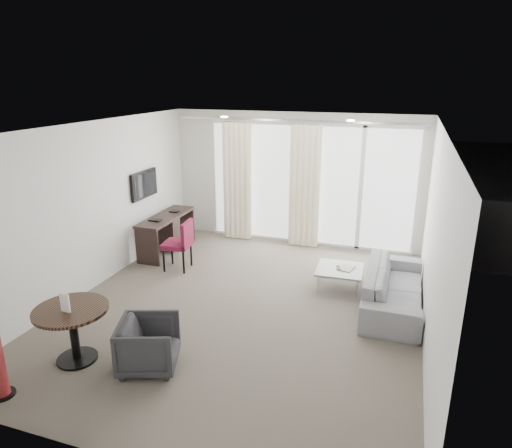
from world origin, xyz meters
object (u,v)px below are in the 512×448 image
(tub_armchair, at_px, (149,344))
(rattan_chair_a, at_px, (340,204))
(desk, at_px, (167,234))
(desk_chair, at_px, (177,245))
(round_table, at_px, (74,334))
(coffee_table, at_px, (339,278))
(rattan_chair_b, at_px, (408,206))
(sofa, at_px, (394,287))

(tub_armchair, height_order, rattan_chair_a, rattan_chair_a)
(desk, height_order, tub_armchair, desk)
(desk_chair, xyz_separation_m, round_table, (0.14, -2.83, -0.10))
(desk, relative_size, tub_armchair, 2.30)
(desk_chair, xyz_separation_m, coffee_table, (2.81, 0.16, -0.28))
(rattan_chair_b, bearing_deg, rattan_chair_a, 179.41)
(desk, distance_m, sofa, 4.34)
(coffee_table, bearing_deg, rattan_chair_a, 98.65)
(round_table, height_order, coffee_table, round_table)
(coffee_table, height_order, rattan_chair_b, rattan_chair_b)
(round_table, bearing_deg, desk, 101.77)
(desk_chair, relative_size, round_table, 1.04)
(round_table, height_order, sofa, round_table)
(coffee_table, bearing_deg, desk_chair, -176.66)
(rattan_chair_b, bearing_deg, sofa, -95.43)
(rattan_chair_a, relative_size, rattan_chair_b, 0.87)
(coffee_table, bearing_deg, sofa, -24.33)
(sofa, bearing_deg, coffee_table, 65.67)
(sofa, bearing_deg, round_table, 126.63)
(desk_chair, distance_m, round_table, 2.84)
(tub_armchair, xyz_separation_m, rattan_chair_b, (2.72, 6.56, 0.16))
(coffee_table, bearing_deg, round_table, -131.70)
(sofa, bearing_deg, tub_armchair, 133.40)
(desk, height_order, round_table, desk)
(round_table, xyz_separation_m, rattan_chair_b, (3.63, 6.71, 0.11))
(round_table, xyz_separation_m, rattan_chair_a, (2.11, 6.63, 0.06))
(round_table, relative_size, rattan_chair_a, 1.07)
(desk, relative_size, rattan_chair_a, 1.91)
(desk_chair, height_order, rattan_chair_b, rattan_chair_b)
(desk, height_order, sofa, desk)
(desk, relative_size, round_table, 1.78)
(desk, xyz_separation_m, sofa, (4.25, -0.91, -0.06))
(round_table, bearing_deg, sofa, 36.63)
(round_table, bearing_deg, desk_chair, 92.91)
(tub_armchair, height_order, coffee_table, tub_armchair)
(tub_armchair, bearing_deg, desk_chair, 1.87)
(round_table, distance_m, tub_armchair, 0.92)
(round_table, xyz_separation_m, sofa, (3.51, 2.61, -0.04))
(coffee_table, bearing_deg, desk, 171.21)
(round_table, height_order, rattan_chair_b, rattan_chair_b)
(round_table, xyz_separation_m, coffee_table, (2.67, 2.99, -0.18))
(desk_chair, distance_m, rattan_chair_a, 4.42)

